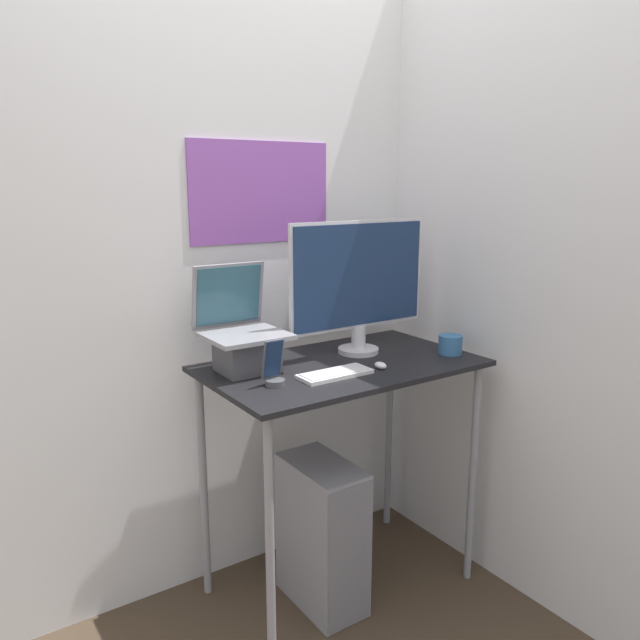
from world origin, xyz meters
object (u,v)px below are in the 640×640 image
monitor (359,284)px  keyboard (335,374)px  computer_tower (322,534)px  laptop (244,343)px  mouse (380,365)px  cell_phone (274,371)px

monitor → keyboard: (-0.26, -0.20, -0.27)m
keyboard → computer_tower: 0.67m
keyboard → computer_tower: (-0.01, 0.07, -0.66)m
keyboard → computer_tower: bearing=94.8°
laptop → keyboard: bearing=-47.2°
keyboard → laptop: bearing=132.8°
laptop → computer_tower: size_ratio=0.65×
monitor → keyboard: 0.42m
mouse → computer_tower: 0.70m
laptop → monitor: bearing=-5.6°
keyboard → mouse: mouse is taller
laptop → computer_tower: (0.22, -0.18, -0.76)m
mouse → computer_tower: mouse is taller
cell_phone → computer_tower: (0.22, 0.04, -0.71)m
monitor → keyboard: size_ratio=2.34×
mouse → computer_tower: (-0.20, 0.09, -0.67)m
laptop → mouse: (0.42, -0.27, -0.09)m
computer_tower → keyboard: bearing=-85.2°
monitor → mouse: 0.35m
laptop → mouse: 0.50m
laptop → cell_phone: laptop is taller
mouse → cell_phone: 0.42m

